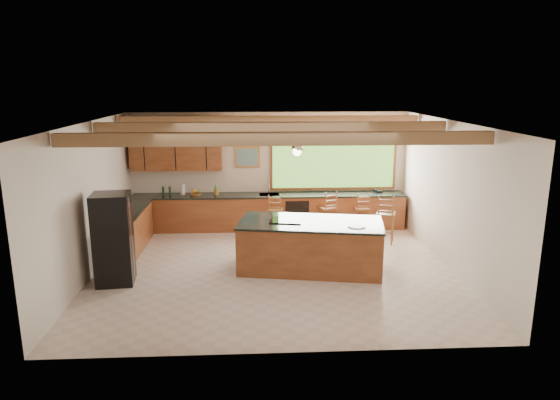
{
  "coord_description": "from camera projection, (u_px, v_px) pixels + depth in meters",
  "views": [
    {
      "loc": [
        -0.39,
        -9.63,
        3.76
      ],
      "look_at": [
        0.17,
        0.8,
        1.27
      ],
      "focal_mm": 32.0,
      "sensor_mm": 36.0,
      "label": 1
    }
  ],
  "objects": [
    {
      "name": "bar_stool_a",
      "position": [
        328.0,
        209.0,
        12.49
      ],
      "size": [
        0.51,
        0.51,
        1.1
      ],
      "rotation": [
        0.0,
        0.0,
        0.37
      ],
      "color": "brown",
      "rests_on": "ground"
    },
    {
      "name": "bar_stool_c",
      "position": [
        362.0,
        209.0,
        12.55
      ],
      "size": [
        0.38,
        0.38,
        1.05
      ],
      "rotation": [
        0.0,
        0.0,
        -0.01
      ],
      "color": "brown",
      "rests_on": "ground"
    },
    {
      "name": "ground",
      "position": [
        274.0,
        269.0,
        10.25
      ],
      "size": [
        7.2,
        7.2,
        0.0
      ],
      "primitive_type": "plane",
      "color": "beige",
      "rests_on": "ground"
    },
    {
      "name": "room_shell",
      "position": [
        264.0,
        158.0,
        10.36
      ],
      "size": [
        7.27,
        6.54,
        3.02
      ],
      "color": "beige",
      "rests_on": "ground"
    },
    {
      "name": "refrigerator",
      "position": [
        113.0,
        239.0,
        9.38
      ],
      "size": [
        0.74,
        0.73,
        1.75
      ],
      "rotation": [
        0.0,
        0.0,
        0.1
      ],
      "color": "black",
      "rests_on": "ground"
    },
    {
      "name": "island",
      "position": [
        310.0,
        245.0,
        10.17
      ],
      "size": [
        3.07,
        1.83,
        1.03
      ],
      "rotation": [
        0.0,
        0.0,
        -0.17
      ],
      "color": "brown",
      "rests_on": "ground"
    },
    {
      "name": "bar_stool_d",
      "position": [
        387.0,
        215.0,
        11.72
      ],
      "size": [
        0.54,
        0.54,
        1.19
      ],
      "rotation": [
        0.0,
        0.0,
        -0.34
      ],
      "color": "brown",
      "rests_on": "ground"
    },
    {
      "name": "bar_stool_b",
      "position": [
        276.0,
        210.0,
        12.44
      ],
      "size": [
        0.43,
        0.43,
        1.05
      ],
      "rotation": [
        0.0,
        0.0,
        -0.17
      ],
      "color": "brown",
      "rests_on": "ground"
    },
    {
      "name": "counter_run",
      "position": [
        237.0,
        216.0,
        12.55
      ],
      "size": [
        7.12,
        3.1,
        1.22
      ],
      "color": "brown",
      "rests_on": "ground"
    }
  ]
}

